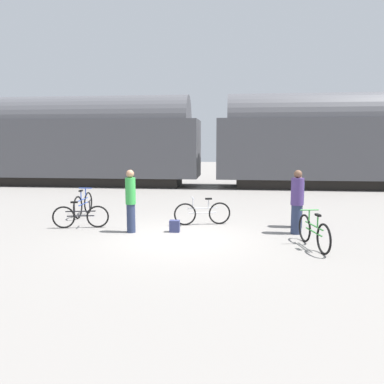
% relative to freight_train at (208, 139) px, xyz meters
% --- Properties ---
extents(ground_plane, '(80.00, 80.00, 0.00)m').
position_rel_freight_train_xyz_m(ground_plane, '(0.00, -11.70, -2.73)').
color(ground_plane, gray).
extents(freight_train, '(29.02, 2.94, 5.20)m').
position_rel_freight_train_xyz_m(freight_train, '(0.00, 0.00, 0.00)').
color(freight_train, black).
rests_on(freight_train, ground_plane).
extents(rail_near, '(41.02, 0.07, 0.01)m').
position_rel_freight_train_xyz_m(rail_near, '(0.00, -0.72, -2.72)').
color(rail_near, '#4C4238').
rests_on(rail_near, ground_plane).
extents(rail_far, '(41.02, 0.07, 0.01)m').
position_rel_freight_train_xyz_m(rail_far, '(0.00, 0.72, -2.72)').
color(rail_far, '#4C4238').
rests_on(rail_far, ground_plane).
extents(bicycle_blue, '(0.46, 1.75, 0.95)m').
position_rel_freight_train_xyz_m(bicycle_blue, '(-3.72, -9.14, -2.33)').
color(bicycle_blue, black).
rests_on(bicycle_blue, ground_plane).
extents(bicycle_black, '(1.62, 0.48, 0.82)m').
position_rel_freight_train_xyz_m(bicycle_black, '(-3.07, -10.94, -2.37)').
color(bicycle_black, black).
rests_on(bicycle_black, ground_plane).
extents(bicycle_silver, '(1.72, 0.55, 0.85)m').
position_rel_freight_train_xyz_m(bicycle_silver, '(0.48, -10.12, -2.36)').
color(bicycle_silver, black).
rests_on(bicycle_silver, ground_plane).
extents(bicycle_green, '(0.50, 1.78, 0.88)m').
position_rel_freight_train_xyz_m(bicycle_green, '(3.33, -12.38, -2.35)').
color(bicycle_green, black).
rests_on(bicycle_green, ground_plane).
extents(person_in_navy, '(0.38, 0.38, 1.59)m').
position_rel_freight_train_xyz_m(person_in_navy, '(3.31, -10.16, -1.94)').
color(person_in_navy, black).
rests_on(person_in_navy, ground_plane).
extents(person_in_purple, '(0.34, 0.34, 1.77)m').
position_rel_freight_train_xyz_m(person_in_purple, '(3.15, -11.00, -1.83)').
color(person_in_purple, '#283351').
rests_on(person_in_purple, ground_plane).
extents(person_in_green, '(0.28, 0.28, 1.77)m').
position_rel_freight_train_xyz_m(person_in_green, '(-1.44, -11.32, -1.81)').
color(person_in_green, '#283351').
rests_on(person_in_green, ground_plane).
extents(backpack, '(0.28, 0.20, 0.34)m').
position_rel_freight_train_xyz_m(backpack, '(-0.23, -11.16, -2.56)').
color(backpack, navy).
rests_on(backpack, ground_plane).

